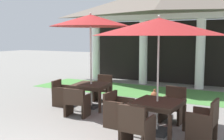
{
  "coord_description": "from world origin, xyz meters",
  "views": [
    {
      "loc": [
        3.56,
        -2.93,
        2.21
      ],
      "look_at": [
        -0.27,
        4.22,
        1.23
      ],
      "focal_mm": 44.99,
      "sensor_mm": 36.0,
      "label": 1
    }
  ],
  "objects_px": {
    "patio_chair_near_foreground_south": "(136,128)",
    "terracotta_urn": "(154,97)",
    "patio_chair_near_foreground_west": "(118,109)",
    "patio_chair_mid_left_south": "(77,103)",
    "patio_chair_near_foreground_east": "(204,122)",
    "patio_umbrella_mid_left": "(91,21)",
    "patio_table_near_foreground": "(157,105)",
    "patio_chair_near_foreground_north": "(173,107)",
    "patio_umbrella_near_foreground": "(159,28)",
    "patio_table_mid_left": "(91,87)",
    "patio_chair_mid_left_north": "(103,89)",
    "patio_chair_mid_left_west": "(62,93)"
  },
  "relations": [
    {
      "from": "patio_table_near_foreground",
      "to": "patio_chair_mid_left_north",
      "type": "bearing_deg",
      "value": 140.48
    },
    {
      "from": "patio_table_mid_left",
      "to": "patio_chair_mid_left_north",
      "type": "distance_m",
      "value": 1.04
    },
    {
      "from": "patio_chair_near_foreground_north",
      "to": "patio_umbrella_mid_left",
      "type": "xyz_separation_m",
      "value": [
        -2.63,
        0.2,
        2.25
      ]
    },
    {
      "from": "patio_umbrella_near_foreground",
      "to": "patio_chair_mid_left_west",
      "type": "height_order",
      "value": "patio_umbrella_near_foreground"
    },
    {
      "from": "patio_table_mid_left",
      "to": "patio_chair_mid_left_south",
      "type": "relative_size",
      "value": 1.45
    },
    {
      "from": "patio_umbrella_mid_left",
      "to": "terracotta_urn",
      "type": "bearing_deg",
      "value": 47.33
    },
    {
      "from": "patio_chair_near_foreground_south",
      "to": "terracotta_urn",
      "type": "distance_m",
      "value": 4.03
    },
    {
      "from": "patio_table_near_foreground",
      "to": "patio_chair_near_foreground_west",
      "type": "xyz_separation_m",
      "value": [
        -1.04,
        0.06,
        -0.24
      ]
    },
    {
      "from": "patio_chair_near_foreground_east",
      "to": "patio_table_mid_left",
      "type": "distance_m",
      "value": 3.84
    },
    {
      "from": "patio_chair_near_foreground_west",
      "to": "patio_chair_mid_left_north",
      "type": "bearing_deg",
      "value": -138.75
    },
    {
      "from": "patio_table_near_foreground",
      "to": "patio_umbrella_mid_left",
      "type": "height_order",
      "value": "patio_umbrella_mid_left"
    },
    {
      "from": "patio_chair_near_foreground_west",
      "to": "patio_chair_mid_left_west",
      "type": "distance_m",
      "value": 2.72
    },
    {
      "from": "patio_chair_near_foreground_west",
      "to": "patio_umbrella_mid_left",
      "type": "bearing_deg",
      "value": -124.22
    },
    {
      "from": "patio_umbrella_near_foreground",
      "to": "patio_chair_mid_left_north",
      "type": "xyz_separation_m",
      "value": [
        -2.72,
        2.25,
        -1.99
      ]
    },
    {
      "from": "patio_chair_near_foreground_north",
      "to": "patio_chair_near_foreground_south",
      "type": "relative_size",
      "value": 0.98
    },
    {
      "from": "patio_table_near_foreground",
      "to": "patio_chair_mid_left_west",
      "type": "xyz_separation_m",
      "value": [
        -3.56,
        1.09,
        -0.27
      ]
    },
    {
      "from": "patio_chair_near_foreground_west",
      "to": "terracotta_urn",
      "type": "relative_size",
      "value": 1.83
    },
    {
      "from": "patio_chair_near_foreground_north",
      "to": "patio_chair_mid_left_north",
      "type": "xyz_separation_m",
      "value": [
        -2.79,
        1.2,
        -0.0
      ]
    },
    {
      "from": "patio_table_mid_left",
      "to": "patio_table_near_foreground",
      "type": "bearing_deg",
      "value": -25.94
    },
    {
      "from": "patio_chair_near_foreground_south",
      "to": "patio_chair_mid_left_north",
      "type": "height_order",
      "value": "patio_chair_near_foreground_south"
    },
    {
      "from": "patio_chair_near_foreground_east",
      "to": "patio_chair_near_foreground_south",
      "type": "xyz_separation_m",
      "value": [
        -1.11,
        -0.98,
        -0.01
      ]
    },
    {
      "from": "patio_chair_near_foreground_west",
      "to": "patio_umbrella_mid_left",
      "type": "height_order",
      "value": "patio_umbrella_mid_left"
    },
    {
      "from": "patio_chair_near_foreground_west",
      "to": "patio_chair_mid_left_north",
      "type": "distance_m",
      "value": 2.76
    },
    {
      "from": "patio_chair_near_foreground_east",
      "to": "patio_chair_mid_left_south",
      "type": "bearing_deg",
      "value": 88.31
    },
    {
      "from": "patio_chair_near_foreground_south",
      "to": "patio_table_mid_left",
      "type": "xyz_separation_m",
      "value": [
        -2.5,
        2.29,
        0.24
      ]
    },
    {
      "from": "patio_chair_near_foreground_east",
      "to": "patio_chair_mid_left_north",
      "type": "xyz_separation_m",
      "value": [
        -3.76,
        2.31,
        -0.03
      ]
    },
    {
      "from": "patio_chair_mid_left_north",
      "to": "patio_table_near_foreground",
      "type": "bearing_deg",
      "value": 131.4
    },
    {
      "from": "patio_table_near_foreground",
      "to": "patio_chair_mid_left_south",
      "type": "relative_size",
      "value": 1.35
    },
    {
      "from": "patio_chair_near_foreground_east",
      "to": "patio_chair_mid_left_north",
      "type": "distance_m",
      "value": 4.42
    },
    {
      "from": "patio_chair_near_foreground_east",
      "to": "patio_umbrella_mid_left",
      "type": "xyz_separation_m",
      "value": [
        -3.6,
        1.31,
        2.22
      ]
    },
    {
      "from": "patio_table_near_foreground",
      "to": "patio_table_mid_left",
      "type": "bearing_deg",
      "value": 154.06
    },
    {
      "from": "patio_chair_near_foreground_west",
      "to": "patio_chair_near_foreground_south",
      "type": "xyz_separation_m",
      "value": [
        0.97,
        -1.11,
        0.0
      ]
    },
    {
      "from": "patio_table_near_foreground",
      "to": "patio_umbrella_mid_left",
      "type": "relative_size",
      "value": 0.37
    },
    {
      "from": "patio_chair_near_foreground_west",
      "to": "patio_chair_near_foreground_north",
      "type": "xyz_separation_m",
      "value": [
        1.1,
        0.98,
        -0.01
      ]
    },
    {
      "from": "patio_chair_near_foreground_west",
      "to": "patio_umbrella_mid_left",
      "type": "xyz_separation_m",
      "value": [
        -1.53,
        1.18,
        2.24
      ]
    },
    {
      "from": "patio_umbrella_near_foreground",
      "to": "terracotta_urn",
      "type": "relative_size",
      "value": 6.46
    },
    {
      "from": "patio_chair_mid_left_north",
      "to": "terracotta_urn",
      "type": "relative_size",
      "value": 1.93
    },
    {
      "from": "patio_table_near_foreground",
      "to": "terracotta_urn",
      "type": "height_order",
      "value": "patio_table_near_foreground"
    },
    {
      "from": "patio_table_mid_left",
      "to": "terracotta_urn",
      "type": "distance_m",
      "value": 2.24
    },
    {
      "from": "patio_table_near_foreground",
      "to": "patio_umbrella_near_foreground",
      "type": "xyz_separation_m",
      "value": [
        0.0,
        0.0,
        1.74
      ]
    },
    {
      "from": "patio_chair_mid_left_west",
      "to": "patio_chair_near_foreground_north",
      "type": "bearing_deg",
      "value": 80.21
    },
    {
      "from": "patio_chair_near_foreground_east",
      "to": "patio_chair_mid_left_south",
      "type": "distance_m",
      "value": 3.46
    },
    {
      "from": "terracotta_urn",
      "to": "patio_chair_near_foreground_west",
      "type": "bearing_deg",
      "value": -89.12
    },
    {
      "from": "patio_chair_mid_left_west",
      "to": "patio_umbrella_near_foreground",
      "type": "bearing_deg",
      "value": 63.91
    },
    {
      "from": "patio_table_mid_left",
      "to": "patio_chair_mid_left_north",
      "type": "relative_size",
      "value": 1.33
    },
    {
      "from": "patio_chair_near_foreground_east",
      "to": "terracotta_urn",
      "type": "bearing_deg",
      "value": 39.51
    },
    {
      "from": "patio_chair_near_foreground_west",
      "to": "patio_chair_mid_left_south",
      "type": "height_order",
      "value": "patio_chair_near_foreground_west"
    },
    {
      "from": "patio_table_near_foreground",
      "to": "patio_chair_near_foreground_east",
      "type": "relative_size",
      "value": 1.18
    },
    {
      "from": "patio_chair_near_foreground_south",
      "to": "patio_chair_mid_left_north",
      "type": "distance_m",
      "value": 4.23
    },
    {
      "from": "patio_chair_mid_left_north",
      "to": "patio_chair_near_foreground_south",
      "type": "bearing_deg",
      "value": 119.88
    }
  ]
}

